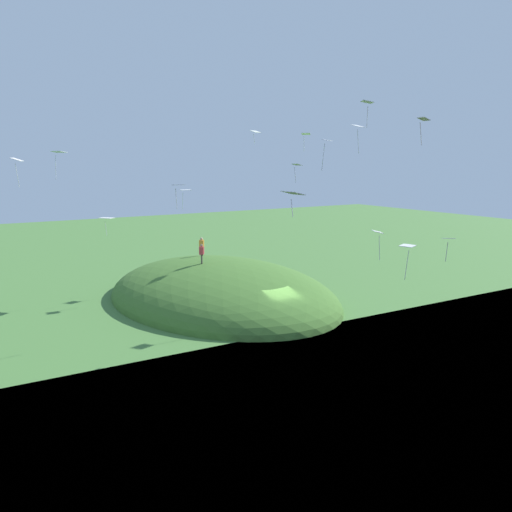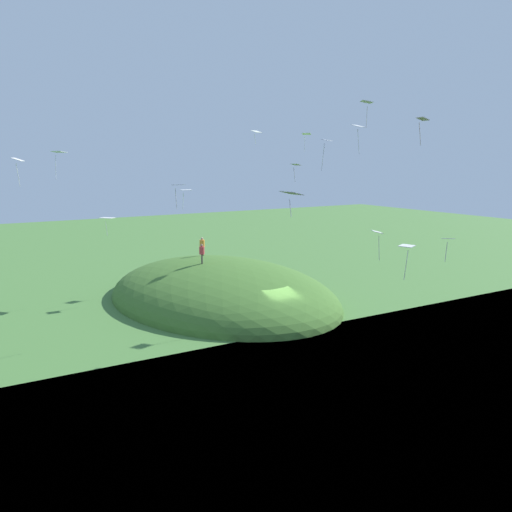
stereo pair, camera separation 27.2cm
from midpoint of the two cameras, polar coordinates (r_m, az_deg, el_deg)
The scene contains 20 objects.
ground_plane at distance 41.56m, azimuth 2.26°, elevation -6.83°, with size 160.00×160.00×0.00m, color #437134.
grass_hill at distance 48.49m, azimuth -3.76°, elevation -4.41°, with size 24.90×17.63×6.63m, color #3D6828.
person_watching_kites at distance 47.02m, azimuth -5.73°, elevation 0.46°, with size 0.60×0.60×1.67m.
person_with_child at distance 52.09m, azimuth -5.72°, elevation 1.18°, with size 0.52×0.52×1.71m.
kite_0 at distance 49.25m, azimuth -15.14°, elevation 3.70°, with size 1.39×1.37×1.56m.
kite_1 at distance 52.34m, azimuth 4.93°, elevation 12.17°, with size 0.94×0.95×1.71m.
kite_2 at distance 56.36m, azimuth -0.20°, elevation 12.52°, with size 1.03×1.21×1.36m.
kite_3 at distance 36.74m, azimuth 3.93°, elevation 9.15°, with size 0.71×0.55×1.23m.
kite_4 at distance 35.30m, azimuth 14.96°, elevation 0.78°, with size 1.01×0.82×2.15m.
kite_5 at distance 36.54m, azimuth 18.82°, elevation 1.56°, with size 0.93×0.93×1.50m.
kite_6 at distance 36.86m, azimuth 11.05°, elevation 15.05°, with size 1.21×1.10×1.64m.
kite_7 at distance 40.54m, azimuth -19.69°, elevation 9.83°, with size 1.18×1.11×1.88m.
kite_8 at distance 33.25m, azimuth 16.45°, elevation 13.04°, with size 0.76×0.60×1.53m.
kite_9 at distance 38.57m, azimuth 12.09°, elevation 2.25°, with size 1.09×0.99×2.01m.
kite_10 at distance 45.74m, azimuth 10.15°, elevation 12.77°, with size 1.06×1.26×2.29m.
kite_11 at distance 49.72m, azimuth -7.36°, elevation 6.59°, with size 0.76×0.99×1.75m.
kite_12 at distance 49.56m, azimuth -23.33°, elevation 8.91°, with size 1.41×1.22×2.34m.
kite_13 at distance 39.42m, azimuth -8.11°, elevation 7.06°, with size 0.98×1.13×1.73m.
kite_14 at distance 40.14m, azimuth 7.04°, elevation 11.37°, with size 0.92×0.98×2.17m.
kite_15 at distance 29.90m, azimuth 3.55°, elevation 6.36°, with size 1.24×0.89×1.35m.
Camera 1 is at (-32.84, 22.51, 11.93)m, focal length 39.26 mm.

